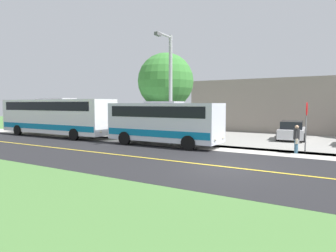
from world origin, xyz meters
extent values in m
plane|color=#477238|center=(0.00, 0.00, 0.00)|extent=(120.00, 120.00, 0.00)
cube|color=black|center=(0.00, 0.00, 0.00)|extent=(8.00, 100.00, 0.01)
cube|color=#B2ADA3|center=(-5.20, 0.00, 0.00)|extent=(2.40, 100.00, 0.01)
cube|color=gray|center=(-12.40, 3.00, 0.00)|extent=(14.00, 36.00, 0.01)
cube|color=gold|center=(0.00, 0.00, 0.01)|extent=(0.16, 100.00, 0.00)
cube|color=silver|center=(-4.48, -5.88, 1.59)|extent=(2.37, 7.78, 2.48)
cube|color=#0C72A5|center=(-4.48, -5.88, 0.90)|extent=(2.41, 7.62, 0.44)
cube|color=black|center=(-4.48, -5.88, 2.28)|extent=(2.41, 7.00, 0.70)
cube|color=gray|center=(-4.48, -5.88, 2.89)|extent=(1.42, 2.33, 0.12)
cylinder|color=black|center=(-5.67, -3.47, 0.45)|extent=(0.25, 0.90, 0.90)
cylinder|color=black|center=(-3.30, -3.47, 0.45)|extent=(0.25, 0.90, 0.90)
cylinder|color=black|center=(-5.67, -8.29, 0.45)|extent=(0.25, 0.90, 0.90)
cylinder|color=black|center=(-3.30, -8.29, 0.45)|extent=(0.25, 0.90, 0.90)
sphere|color=#F2EACC|center=(-5.13, -1.98, 0.70)|extent=(0.20, 0.20, 0.20)
sphere|color=#F2EACC|center=(-3.83, -1.98, 0.70)|extent=(0.20, 0.20, 0.20)
cube|color=white|center=(-4.57, -16.74, 1.75)|extent=(2.54, 11.43, 2.79)
cube|color=#0C72A5|center=(-4.57, -16.74, 0.90)|extent=(2.58, 11.20, 0.44)
cube|color=black|center=(-4.57, -16.74, 2.59)|extent=(2.58, 10.29, 0.70)
cube|color=gray|center=(-4.57, -16.74, 3.20)|extent=(1.52, 3.43, 0.12)
cylinder|color=black|center=(-5.84, -13.20, 0.45)|extent=(0.25, 0.90, 0.90)
cylinder|color=black|center=(-3.30, -13.20, 0.45)|extent=(0.25, 0.90, 0.90)
cylinder|color=black|center=(-5.84, -20.28, 0.45)|extent=(0.25, 0.90, 0.90)
cylinder|color=black|center=(-3.30, -20.28, 0.45)|extent=(0.25, 0.90, 0.90)
sphere|color=#F2EACC|center=(-5.27, -11.00, 0.70)|extent=(0.20, 0.20, 0.20)
sphere|color=#F2EACC|center=(-3.87, -11.00, 0.70)|extent=(0.20, 0.20, 0.20)
cylinder|color=#335972|center=(-5.64, 2.23, 0.39)|extent=(0.18, 0.18, 0.77)
cylinder|color=#335972|center=(-5.44, 2.23, 0.39)|extent=(0.18, 0.18, 0.77)
cylinder|color=#262628|center=(-5.54, 2.23, 1.08)|extent=(0.34, 0.34, 0.61)
sphere|color=tan|center=(-5.54, 2.23, 1.49)|extent=(0.21, 0.21, 0.21)
cylinder|color=#262628|center=(-5.72, 2.23, 1.11)|extent=(0.27, 0.10, 0.55)
cube|color=white|center=(-5.80, 2.28, 0.70)|extent=(0.20, 0.12, 0.28)
cylinder|color=#262628|center=(-5.36, 2.23, 1.11)|extent=(0.27, 0.10, 0.55)
cube|color=beige|center=(-5.28, 2.28, 0.70)|extent=(0.20, 0.12, 0.28)
cylinder|color=slate|center=(-6.10, 2.64, 1.10)|extent=(0.07, 0.07, 2.20)
cylinder|color=red|center=(-6.10, 2.66, 2.50)|extent=(0.76, 0.03, 0.76)
cylinder|color=#9E9EA3|center=(-5.00, -5.67, 3.68)|extent=(0.24, 0.24, 7.36)
cylinder|color=#9E9EA3|center=(-4.20, -5.67, 7.21)|extent=(1.60, 0.14, 0.14)
cube|color=#59595B|center=(-3.40, -5.67, 7.11)|extent=(0.50, 0.24, 0.20)
cube|color=silver|center=(-12.26, 1.10, 0.53)|extent=(4.52, 2.11, 0.70)
cube|color=black|center=(-12.06, 1.11, 1.17)|extent=(2.52, 1.70, 0.57)
cylinder|color=black|center=(-13.55, 0.10, 0.32)|extent=(0.65, 0.27, 0.64)
cylinder|color=black|center=(-13.68, 1.90, 0.32)|extent=(0.65, 0.27, 0.64)
cylinder|color=black|center=(-10.83, 0.30, 0.32)|extent=(0.65, 0.27, 0.64)
cylinder|color=black|center=(-10.96, 2.09, 0.32)|extent=(0.65, 0.27, 0.64)
cylinder|color=#4C3826|center=(-7.40, -7.49, 1.46)|extent=(0.36, 0.36, 2.91)
sphere|color=#387A33|center=(-7.40, -7.49, 4.54)|extent=(4.33, 4.33, 4.33)
cube|color=gray|center=(-21.40, 1.60, 2.60)|extent=(10.00, 22.45, 5.20)
camera|label=1|loc=(12.41, 4.31, 2.80)|focal=31.55mm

